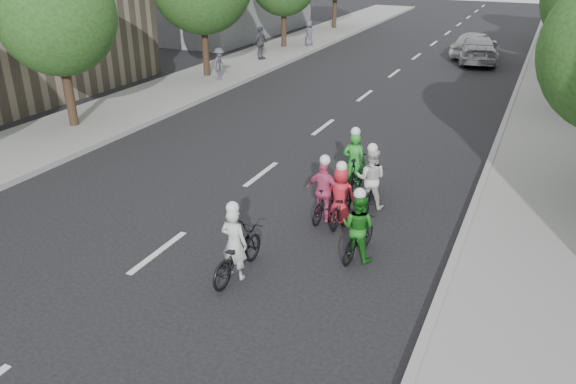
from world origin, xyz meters
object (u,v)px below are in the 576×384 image
Objects in this scene: cyclist_1 at (371,184)px; spectator_1 at (260,43)px; cyclist_0 at (325,196)px; follow_car_lead at (477,49)px; cyclist_2 at (236,251)px; cyclist_3 at (358,231)px; spectator_2 at (309,33)px; cyclist_5 at (354,169)px; spectator_0 at (219,64)px; cyclist_4 at (341,201)px; follow_car_trail at (474,44)px.

cyclist_1 is 1.00× the size of spectator_1.
follow_car_lead is at bearing -89.08° from cyclist_0.
cyclist_1 is at bearing -108.58° from cyclist_2.
follow_car_lead is (-0.66, 23.00, 0.09)m from cyclist_3.
cyclist_5 is at bearing -169.65° from spectator_2.
spectator_0 is at bearing -42.45° from cyclist_3.
cyclist_4 is at bearing 78.39° from follow_car_lead.
cyclist_0 is at bearing 76.38° from cyclist_5.
cyclist_4 is (-0.91, 1.45, -0.07)m from cyclist_3.
spectator_1 is at bearing -62.47° from cyclist_1.
spectator_2 is (-10.95, 23.23, 0.30)m from cyclist_3.
follow_car_lead is (-0.14, 20.40, 0.11)m from cyclist_1.
cyclist_2 reaches higher than spectator_0.
cyclist_4 is 15.25m from spectator_0.
cyclist_1 is 0.96× the size of cyclist_2.
cyclist_4 is 1.87m from cyclist_5.
spectator_2 is at bearing 16.99° from follow_car_trail.
cyclist_0 is at bearing -39.92° from cyclist_3.
spectator_2 is at bearing -58.45° from cyclist_3.
spectator_0 reaches higher than cyclist_3.
spectator_1 is (-10.40, 16.68, 0.42)m from cyclist_0.
cyclist_2 reaches higher than follow_car_lead.
cyclist_5 is (0.82, 5.02, 0.08)m from cyclist_2.
cyclist_1 is 19.08m from spectator_1.
cyclist_2 is 2.66m from cyclist_3.
follow_car_trail is (-0.12, 23.12, 0.19)m from cyclist_4.
follow_car_lead is at bearing -101.84° from cyclist_5.
follow_car_lead is at bearing -98.01° from cyclist_1.
cyclist_4 is at bearing -51.48° from cyclist_3.
cyclist_2 is at bearing 70.45° from cyclist_5.
follow_car_lead is (1.36, 24.73, 0.15)m from cyclist_2.
cyclist_1 reaches higher than cyclist_2.
cyclist_4 is 0.99× the size of spectator_1.
cyclist_0 is at bearing -136.09° from spectator_1.
cyclist_1 reaches higher than follow_car_lead.
spectator_2 is at bearing -12.24° from follow_car_lead.
follow_car_lead is 12.12m from spectator_1.
cyclist_1 is 0.41× the size of follow_car_trail.
cyclist_4 is 1.17× the size of spectator_0.
cyclist_3 is 16.93m from spectator_0.
spectator_1 is at bearing -50.70° from cyclist_3.
follow_car_trail is 10.01m from spectator_2.
cyclist_2 is 0.43× the size of follow_car_trail.
follow_car_trail is 2.85× the size of spectator_2.
cyclist_5 is at bearing -139.12° from spectator_0.
cyclist_3 is 21.52m from spectator_1.
cyclist_5 is at bearing -63.64° from cyclist_3.
cyclist_1 is 1.18× the size of spectator_0.
spectator_0 is (-9.96, 9.44, 0.26)m from cyclist_5.
follow_car_lead is at bearing -82.05° from cyclist_3.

